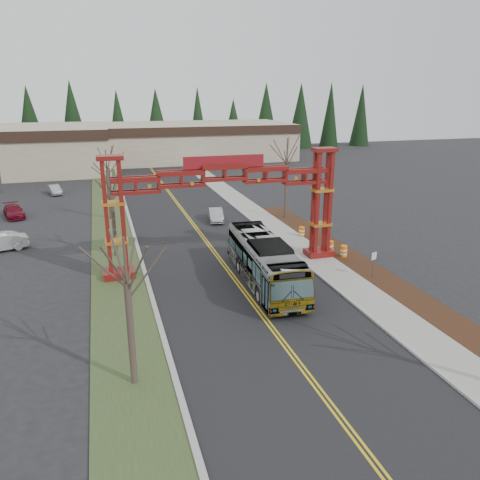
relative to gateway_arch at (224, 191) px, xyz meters
name	(u,v)px	position (x,y,z in m)	size (l,w,h in m)	color
ground	(334,410)	(0.00, -18.00, -5.98)	(200.00, 200.00, 0.00)	black
road	(205,240)	(0.00, 7.00, -5.97)	(12.00, 110.00, 0.02)	black
lane_line_left	(204,240)	(-0.12, 7.00, -5.96)	(0.12, 100.00, 0.01)	gold
lane_line_right	(207,240)	(0.12, 7.00, -5.96)	(0.12, 100.00, 0.01)	gold
curb_right	(269,234)	(6.15, 7.00, -5.91)	(0.30, 110.00, 0.15)	#A2A39E
sidewalk_right	(283,233)	(7.60, 7.00, -5.91)	(2.60, 110.00, 0.14)	gray
landscape_strip	(400,290)	(10.20, -8.00, -5.92)	(2.60, 50.00, 0.12)	black
grass_median	(115,248)	(-8.00, 7.00, -5.94)	(4.00, 110.00, 0.08)	#2D4321
curb_left	(137,246)	(-6.15, 7.00, -5.91)	(0.30, 110.00, 0.15)	#A2A39E
gateway_arch	(224,191)	(0.00, 0.00, 0.00)	(18.20, 1.60, 8.90)	#640F0D
retail_building_east	(194,141)	(10.00, 61.95, -2.47)	(38.00, 20.30, 7.00)	tan
conifer_treeline	(139,123)	(0.25, 74.00, 0.50)	(116.10, 5.60, 13.00)	black
transit_bus	(264,261)	(1.80, -4.00, -4.33)	(2.77, 11.84, 3.30)	#AFB1B7
silver_sedan	(216,215)	(2.57, 13.37, -5.32)	(1.40, 4.02, 1.33)	#A5A8AD
parked_car_mid_a	(14,211)	(-18.04, 21.17, -5.33)	(1.83, 4.50, 1.31)	maroon
parked_car_far_a	(55,190)	(-14.69, 32.61, -5.37)	(1.30, 3.73, 1.23)	#A5A6AD
bare_tree_median_near	(127,284)	(-8.00, -13.56, -0.96)	(3.20, 3.20, 7.15)	#382D26
bare_tree_median_mid	(111,194)	(-8.00, 4.97, -0.72)	(3.02, 3.02, 7.29)	#382D26
bare_tree_median_far	(107,170)	(-8.00, 17.27, -0.75)	(3.19, 3.19, 7.37)	#382D26
bare_tree_right_far	(287,159)	(10.00, 12.36, 0.34)	(3.21, 3.21, 8.49)	#382D26
street_sign	(374,260)	(9.62, -5.47, -4.53)	(0.45, 0.18, 2.02)	#3F3F44
barrel_south	(344,252)	(9.79, -0.86, -5.45)	(0.57, 0.57, 1.06)	orange
barrel_mid	(330,247)	(9.22, 0.44, -5.43)	(0.59, 0.59, 1.10)	orange
barrel_north	(302,232)	(8.85, 5.41, -5.48)	(0.55, 0.55, 1.01)	orange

